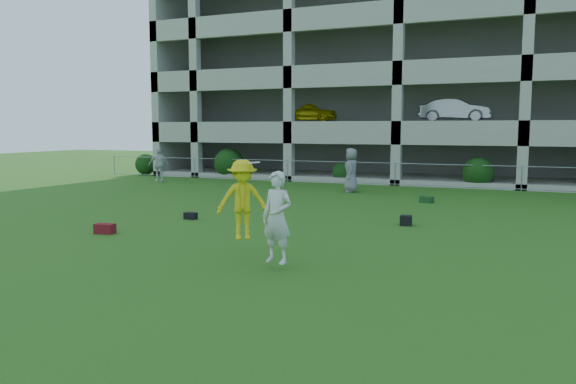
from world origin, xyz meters
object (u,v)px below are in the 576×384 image
at_px(bystander_b, 159,165).
at_px(parking_garage, 426,80).
at_px(crate_d, 406,220).
at_px(bystander_c, 351,170).
at_px(frisbee_contest, 253,205).

distance_m(bystander_b, parking_garage, 17.78).
bearing_deg(bystander_b, crate_d, -50.60).
distance_m(bystander_b, crate_d, 17.48).
bearing_deg(parking_garage, crate_d, -81.90).
bearing_deg(bystander_c, parking_garage, 158.24).
relative_size(crate_d, parking_garage, 0.01).
xyz_separation_m(bystander_b, parking_garage, (12.36, 11.73, 5.08)).
bearing_deg(frisbee_contest, crate_d, 70.18).
height_order(bystander_b, parking_garage, parking_garage).
relative_size(bystander_b, parking_garage, 0.06).
xyz_separation_m(bystander_b, crate_d, (15.24, -8.53, -0.79)).
xyz_separation_m(bystander_c, frisbee_contest, (1.93, -13.92, 0.27)).
bearing_deg(bystander_c, bystander_b, -109.42).
distance_m(bystander_c, frisbee_contest, 14.05).
bearing_deg(frisbee_contest, parking_garage, 91.54).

